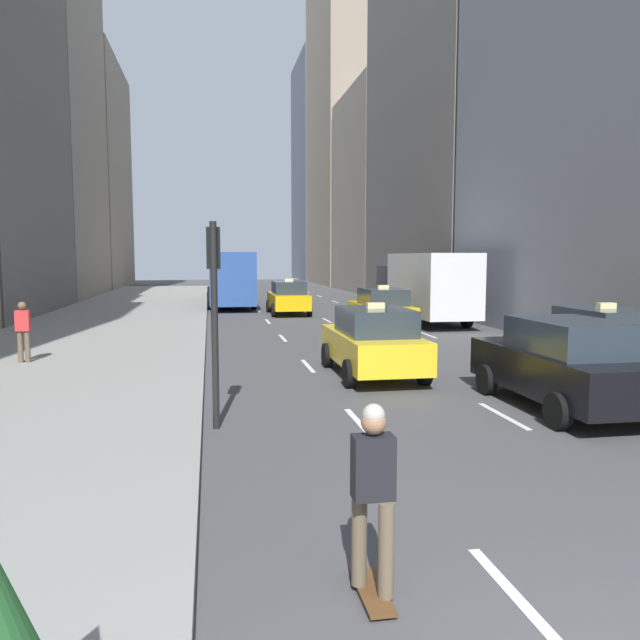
% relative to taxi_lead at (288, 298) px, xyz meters
% --- Properties ---
extents(sidewalk_left, '(8.00, 66.00, 0.15)m').
position_rel_taxi_lead_xyz_m(sidewalk_left, '(-8.20, -2.46, -0.81)').
color(sidewalk_left, gray).
rests_on(sidewalk_left, ground).
extents(lane_markings, '(5.72, 56.00, 0.01)m').
position_rel_taxi_lead_xyz_m(lane_markings, '(1.40, -6.46, -0.87)').
color(lane_markings, white).
rests_on(lane_markings, ground).
extents(building_row_right, '(6.00, 87.04, 35.73)m').
position_rel_taxi_lead_xyz_m(building_row_right, '(10.80, 15.72, 13.40)').
color(building_row_right, '#4C515B').
rests_on(building_row_right, ground).
extents(taxi_lead, '(2.02, 4.40, 1.87)m').
position_rel_taxi_lead_xyz_m(taxi_lead, '(0.00, 0.00, 0.00)').
color(taxi_lead, yellow).
rests_on(taxi_lead, ground).
extents(taxi_second, '(2.02, 4.40, 1.87)m').
position_rel_taxi_lead_xyz_m(taxi_second, '(0.00, -17.15, 0.00)').
color(taxi_second, yellow).
rests_on(taxi_second, ground).
extents(taxi_third, '(2.02, 4.40, 1.87)m').
position_rel_taxi_lead_xyz_m(taxi_third, '(5.60, -18.17, 0.00)').
color(taxi_third, yellow).
rests_on(taxi_third, ground).
extents(taxi_fourth, '(2.02, 4.40, 1.87)m').
position_rel_taxi_lead_xyz_m(taxi_fourth, '(2.80, -7.94, 0.00)').
color(taxi_fourth, yellow).
rests_on(taxi_fourth, ground).
extents(sedan_black_near, '(2.02, 4.59, 1.79)m').
position_rel_taxi_lead_xyz_m(sedan_black_near, '(2.80, -21.14, 0.03)').
color(sedan_black_near, black).
rests_on(sedan_black_near, ground).
extents(city_bus, '(2.80, 11.61, 3.25)m').
position_rel_taxi_lead_xyz_m(city_bus, '(-2.81, 6.79, 0.91)').
color(city_bus, '#2D519E').
rests_on(city_bus, ground).
extents(box_truck, '(2.58, 8.40, 3.15)m').
position_rel_taxi_lead_xyz_m(box_truck, '(5.60, -5.12, 0.83)').
color(box_truck, '#262628').
rests_on(box_truck, ground).
extents(skateboarder, '(0.36, 0.80, 1.75)m').
position_rel_taxi_lead_xyz_m(skateboarder, '(-2.65, -27.13, 0.08)').
color(skateboarder, brown).
rests_on(skateboarder, ground).
extents(pedestrian_far_walking, '(0.36, 0.22, 1.65)m').
position_rel_taxi_lead_xyz_m(pedestrian_far_walking, '(-9.00, -14.40, 0.19)').
color(pedestrian_far_walking, brown).
rests_on(pedestrian_far_walking, sidewalk_left).
extents(traffic_light_pole, '(0.24, 0.42, 3.60)m').
position_rel_taxi_lead_xyz_m(traffic_light_pole, '(-3.95, -21.28, 1.53)').
color(traffic_light_pole, black).
rests_on(traffic_light_pole, ground).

